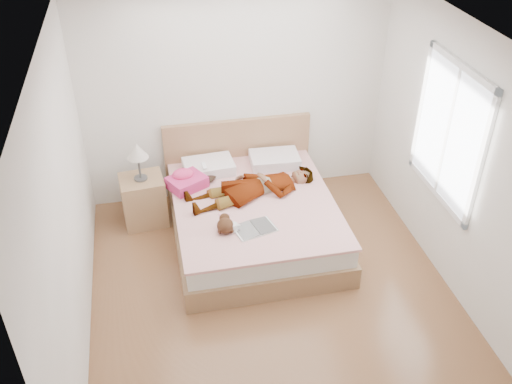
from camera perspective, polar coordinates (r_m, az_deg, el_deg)
ground at (r=5.86m, az=1.73°, el=-10.28°), size 4.00×4.00×0.00m
woman at (r=6.34m, az=-0.24°, el=0.80°), size 1.63×0.90×0.21m
hair at (r=6.68m, az=-5.81°, el=1.85°), size 0.59×0.66×0.08m
phone at (r=6.58m, az=-5.22°, el=2.66°), size 0.06×0.09×0.05m
room_shell at (r=5.80m, az=18.69°, el=5.58°), size 4.00×4.00×4.00m
bed at (r=6.45m, az=-0.34°, el=-2.22°), size 1.80×2.08×1.00m
towel at (r=6.49m, az=-7.02°, el=1.17°), size 0.50×0.47×0.21m
magazine at (r=5.84m, az=-0.13°, el=-3.67°), size 0.47×0.37×0.02m
coffee_mug at (r=5.80m, az=-2.22°, el=-3.55°), size 0.12×0.09×0.09m
plush_toy at (r=5.80m, az=-3.10°, el=-3.24°), size 0.19×0.27×0.15m
nightstand at (r=6.74m, az=-11.21°, el=-0.47°), size 0.53×0.48×1.05m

